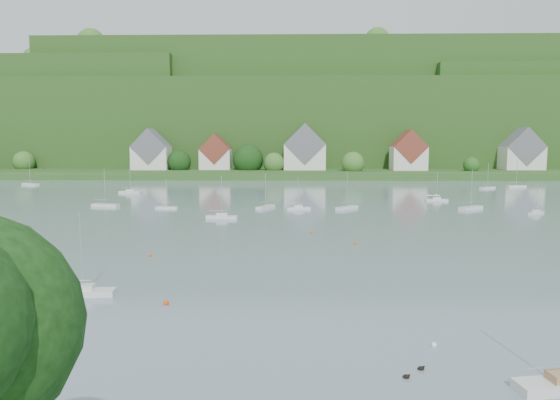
# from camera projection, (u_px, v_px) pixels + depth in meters

# --- Properties ---
(far_shore_strip) EXTENTS (600.00, 60.00, 3.00)m
(far_shore_strip) POSITION_uv_depth(u_px,v_px,m) (292.00, 171.00, 216.98)
(far_shore_strip) COLOR #264C1C
(far_shore_strip) RESTS_ON ground
(forested_ridge) EXTENTS (620.00, 181.22, 69.89)m
(forested_ridge) POSITION_uv_depth(u_px,v_px,m) (293.00, 124.00, 282.61)
(forested_ridge) COLOR #1A3912
(forested_ridge) RESTS_ON ground
(village_building_0) EXTENTS (14.00, 10.40, 16.00)m
(village_building_0) POSITION_uv_depth(u_px,v_px,m) (151.00, 153.00, 204.39)
(village_building_0) COLOR silver
(village_building_0) RESTS_ON far_shore_strip
(village_building_1) EXTENTS (12.00, 9.36, 14.00)m
(village_building_1) POSITION_uv_depth(u_px,v_px,m) (216.00, 155.00, 205.90)
(village_building_1) COLOR silver
(village_building_1) RESTS_ON far_shore_strip
(village_building_2) EXTENTS (16.00, 11.44, 18.00)m
(village_building_2) POSITION_uv_depth(u_px,v_px,m) (305.00, 151.00, 203.94)
(village_building_2) COLOR silver
(village_building_2) RESTS_ON far_shore_strip
(village_building_3) EXTENTS (13.00, 10.40, 15.50)m
(village_building_3) POSITION_uv_depth(u_px,v_px,m) (408.00, 153.00, 201.15)
(village_building_3) COLOR silver
(village_building_3) RESTS_ON far_shore_strip
(village_building_4) EXTENTS (15.00, 10.40, 16.50)m
(village_building_4) POSITION_uv_depth(u_px,v_px,m) (522.00, 153.00, 204.09)
(village_building_4) COLOR silver
(village_building_4) RESTS_ON far_shore_strip
(near_sailboat_0) EXTENTS (6.00, 2.14, 7.94)m
(near_sailboat_0) POSITION_uv_depth(u_px,v_px,m) (83.00, 291.00, 49.19)
(near_sailboat_0) COLOR silver
(near_sailboat_0) RESTS_ON ground
(near_sailboat_1) EXTENTS (5.04, 2.36, 6.56)m
(near_sailboat_1) POSITION_uv_depth(u_px,v_px,m) (7.00, 289.00, 50.21)
(near_sailboat_1) COLOR #273C97
(near_sailboat_1) RESTS_ON ground
(mooring_buoy_0) EXTENTS (0.49, 0.49, 0.49)m
(mooring_buoy_0) POSITION_uv_depth(u_px,v_px,m) (166.00, 304.00, 46.66)
(mooring_buoy_0) COLOR #FC3D07
(mooring_buoy_0) RESTS_ON ground
(mooring_buoy_1) EXTENTS (0.41, 0.41, 0.41)m
(mooring_buoy_1) POSITION_uv_depth(u_px,v_px,m) (434.00, 346.00, 37.19)
(mooring_buoy_1) COLOR white
(mooring_buoy_1) RESTS_ON ground
(mooring_buoy_2) EXTENTS (0.42, 0.42, 0.42)m
(mooring_buoy_2) POSITION_uv_depth(u_px,v_px,m) (356.00, 245.00, 73.24)
(mooring_buoy_2) COLOR #FC3D07
(mooring_buoy_2) RESTS_ON ground
(mooring_buoy_3) EXTENTS (0.39, 0.39, 0.39)m
(mooring_buoy_3) POSITION_uv_depth(u_px,v_px,m) (312.00, 234.00, 81.82)
(mooring_buoy_3) COLOR #FC3D07
(mooring_buoy_3) RESTS_ON ground
(mooring_buoy_5) EXTENTS (0.42, 0.42, 0.42)m
(mooring_buoy_5) POSITION_uv_depth(u_px,v_px,m) (150.00, 256.00, 65.93)
(mooring_buoy_5) COLOR #FC3D07
(mooring_buoy_5) RESTS_ON ground
(duck_pair) EXTENTS (1.67, 1.49, 0.33)m
(duck_pair) POSITION_uv_depth(u_px,v_px,m) (414.00, 372.00, 32.79)
(duck_pair) COLOR black
(duck_pair) RESTS_ON ground
(far_sailboat_cluster) EXTENTS (192.36, 73.55, 8.71)m
(far_sailboat_cluster) POSITION_uv_depth(u_px,v_px,m) (353.00, 197.00, 130.67)
(far_sailboat_cluster) COLOR silver
(far_sailboat_cluster) RESTS_ON ground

